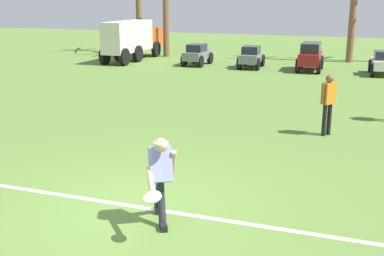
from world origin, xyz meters
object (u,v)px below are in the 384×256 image
object	(u,v)px
parked_car_slot_a	(197,54)
parked_car_slot_d	(383,63)
frisbee_in_flight	(152,197)
box_truck	(132,38)
frisbee_thrower	(161,175)
teammate_deep	(328,99)
parked_car_slot_b	(251,57)
parked_car_slot_c	(310,56)

from	to	relation	value
parked_car_slot_a	parked_car_slot_d	xyz separation A→B (m)	(9.08, 0.08, 0.00)
frisbee_in_flight	box_truck	distance (m)	21.44
frisbee_thrower	parked_car_slot_d	xyz separation A→B (m)	(2.68, 17.43, -0.23)
frisbee_in_flight	box_truck	bearing A→B (deg)	120.15
teammate_deep	parked_car_slot_b	distance (m)	12.43
teammate_deep	parked_car_slot_d	bearing A→B (deg)	84.99
frisbee_in_flight	parked_car_slot_b	xyz separation A→B (m)	(-3.70, 18.05, -0.16)
frisbee_thrower	parked_car_slot_a	distance (m)	18.49
parked_car_slot_b	parked_car_slot_c	world-z (taller)	parked_car_slot_c
box_truck	frisbee_thrower	bearing A→B (deg)	-59.41
parked_car_slot_b	parked_car_slot_d	distance (m)	6.18
frisbee_in_flight	parked_car_slot_a	xyz separation A→B (m)	(-6.61, 18.00, -0.16)
parked_car_slot_c	frisbee_in_flight	bearing A→B (deg)	-87.50
frisbee_in_flight	teammate_deep	distance (m)	6.93
frisbee_thrower	teammate_deep	bearing A→B (deg)	74.58
teammate_deep	parked_car_slot_b	world-z (taller)	teammate_deep
parked_car_slot_c	box_truck	bearing A→B (deg)	177.93
parked_car_slot_b	box_truck	size ratio (longest dim) A/B	0.38
box_truck	parked_car_slot_b	bearing A→B (deg)	-3.88
teammate_deep	parked_car_slot_a	xyz separation A→B (m)	(-8.09, 11.24, -0.38)
frisbee_in_flight	parked_car_slot_c	world-z (taller)	parked_car_slot_c
frisbee_in_flight	parked_car_slot_a	bearing A→B (deg)	110.16
teammate_deep	box_truck	size ratio (longest dim) A/B	0.26
box_truck	parked_car_slot_c	bearing A→B (deg)	-2.07
parked_car_slot_a	parked_car_slot_d	distance (m)	9.08
parked_car_slot_d	box_truck	size ratio (longest dim) A/B	0.38
parked_car_slot_a	parked_car_slot_d	bearing A→B (deg)	0.52
frisbee_thrower	box_truck	xyz separation A→B (m)	(-10.57, 17.87, 0.44)
parked_car_slot_c	parked_car_slot_d	xyz separation A→B (m)	(3.27, -0.09, -0.16)
frisbee_in_flight	parked_car_slot_d	size ratio (longest dim) A/B	0.13
parked_car_slot_a	parked_car_slot_c	bearing A→B (deg)	1.66
parked_car_slot_d	teammate_deep	bearing A→B (deg)	-95.01
frisbee_thrower	parked_car_slot_b	size ratio (longest dim) A/B	0.62
teammate_deep	parked_car_slot_a	bearing A→B (deg)	125.75
parked_car_slot_d	parked_car_slot_c	bearing A→B (deg)	178.48
frisbee_thrower	frisbee_in_flight	distance (m)	0.69
frisbee_in_flight	teammate_deep	bearing A→B (deg)	77.63
teammate_deep	box_truck	world-z (taller)	box_truck
frisbee_thrower	parked_car_slot_d	world-z (taller)	frisbee_thrower
parked_car_slot_a	box_truck	size ratio (longest dim) A/B	0.37
frisbee_in_flight	parked_car_slot_b	bearing A→B (deg)	101.58
frisbee_thrower	parked_car_slot_a	xyz separation A→B (m)	(-6.41, 17.34, -0.23)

